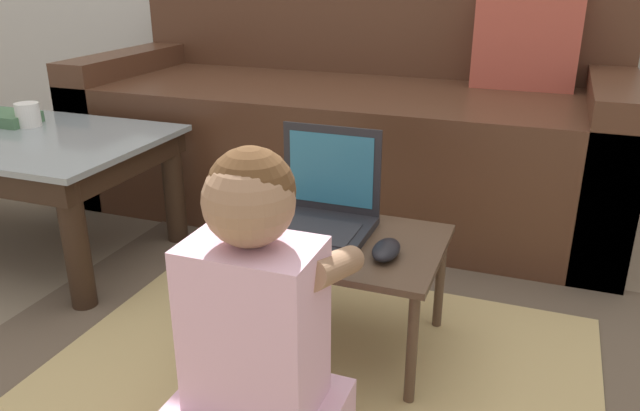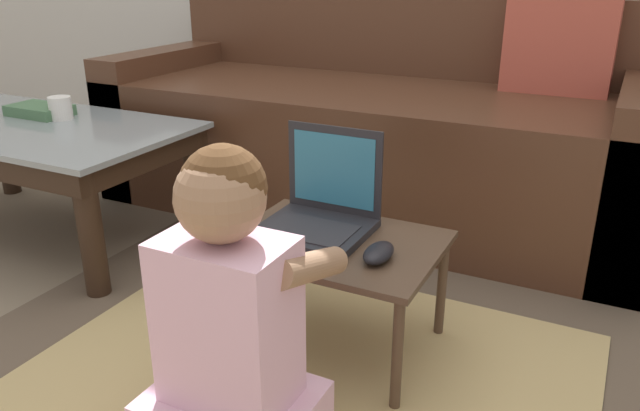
{
  "view_description": "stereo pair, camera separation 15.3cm",
  "coord_description": "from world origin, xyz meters",
  "px_view_note": "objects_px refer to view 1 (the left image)",
  "views": [
    {
      "loc": [
        0.57,
        -1.29,
        0.91
      ],
      "look_at": [
        0.07,
        0.04,
        0.35
      ],
      "focal_mm": 35.0,
      "sensor_mm": 36.0,
      "label": 1
    },
    {
      "loc": [
        0.71,
        -1.23,
        0.91
      ],
      "look_at": [
        0.07,
        0.04,
        0.35
      ],
      "focal_mm": 35.0,
      "sensor_mm": 36.0,
      "label": 2
    }
  ],
  "objects_px": {
    "computer_mouse": "(386,250)",
    "person_seated": "(256,334)",
    "laptop": "(319,215)",
    "book_on_table": "(4,118)",
    "couch": "(350,130)",
    "cup_on_table": "(28,115)",
    "laptop_desk": "(339,253)"
  },
  "relations": [
    {
      "from": "computer_mouse",
      "to": "person_seated",
      "type": "distance_m",
      "value": 0.4
    },
    {
      "from": "laptop",
      "to": "book_on_table",
      "type": "bearing_deg",
      "value": 169.37
    },
    {
      "from": "person_seated",
      "to": "book_on_table",
      "type": "distance_m",
      "value": 1.44
    },
    {
      "from": "person_seated",
      "to": "book_on_table",
      "type": "relative_size",
      "value": 2.94
    },
    {
      "from": "book_on_table",
      "to": "computer_mouse",
      "type": "bearing_deg",
      "value": -12.58
    },
    {
      "from": "laptop_desk",
      "to": "cup_on_table",
      "type": "height_order",
      "value": "cup_on_table"
    },
    {
      "from": "couch",
      "to": "laptop",
      "type": "height_order",
      "value": "couch"
    },
    {
      "from": "book_on_table",
      "to": "cup_on_table",
      "type": "bearing_deg",
      "value": -3.04
    },
    {
      "from": "couch",
      "to": "book_on_table",
      "type": "bearing_deg",
      "value": -143.74
    },
    {
      "from": "couch",
      "to": "laptop_desk",
      "type": "relative_size",
      "value": 4.08
    },
    {
      "from": "laptop",
      "to": "couch",
      "type": "bearing_deg",
      "value": 103.59
    },
    {
      "from": "cup_on_table",
      "to": "laptop_desk",
      "type": "bearing_deg",
      "value": -12.47
    },
    {
      "from": "laptop_desk",
      "to": "book_on_table",
      "type": "relative_size",
      "value": 2.29
    },
    {
      "from": "computer_mouse",
      "to": "person_seated",
      "type": "relative_size",
      "value": 0.17
    },
    {
      "from": "cup_on_table",
      "to": "person_seated",
      "type": "bearing_deg",
      "value": -30.53
    },
    {
      "from": "laptop",
      "to": "person_seated",
      "type": "distance_m",
      "value": 0.46
    },
    {
      "from": "laptop_desk",
      "to": "cup_on_table",
      "type": "bearing_deg",
      "value": 167.53
    },
    {
      "from": "laptop",
      "to": "book_on_table",
      "type": "distance_m",
      "value": 1.24
    },
    {
      "from": "laptop_desk",
      "to": "laptop",
      "type": "distance_m",
      "value": 0.1
    },
    {
      "from": "couch",
      "to": "laptop",
      "type": "xyz_separation_m",
      "value": [
        0.23,
        -0.95,
        0.04
      ]
    },
    {
      "from": "couch",
      "to": "cup_on_table",
      "type": "height_order",
      "value": "couch"
    },
    {
      "from": "cup_on_table",
      "to": "book_on_table",
      "type": "height_order",
      "value": "cup_on_table"
    },
    {
      "from": "cup_on_table",
      "to": "book_on_table",
      "type": "distance_m",
      "value": 0.11
    },
    {
      "from": "laptop_desk",
      "to": "person_seated",
      "type": "height_order",
      "value": "person_seated"
    },
    {
      "from": "laptop_desk",
      "to": "book_on_table",
      "type": "height_order",
      "value": "book_on_table"
    },
    {
      "from": "couch",
      "to": "person_seated",
      "type": "height_order",
      "value": "couch"
    },
    {
      "from": "couch",
      "to": "person_seated",
      "type": "xyz_separation_m",
      "value": [
        0.28,
        -1.41,
        -0.01
      ]
    },
    {
      "from": "computer_mouse",
      "to": "book_on_table",
      "type": "height_order",
      "value": "book_on_table"
    },
    {
      "from": "book_on_table",
      "to": "laptop",
      "type": "bearing_deg",
      "value": -10.63
    },
    {
      "from": "couch",
      "to": "laptop_desk",
      "type": "bearing_deg",
      "value": -73.44
    },
    {
      "from": "laptop_desk",
      "to": "computer_mouse",
      "type": "xyz_separation_m",
      "value": [
        0.13,
        -0.05,
        0.05
      ]
    },
    {
      "from": "couch",
      "to": "computer_mouse",
      "type": "xyz_separation_m",
      "value": [
        0.42,
        -1.03,
        0.02
      ]
    }
  ]
}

